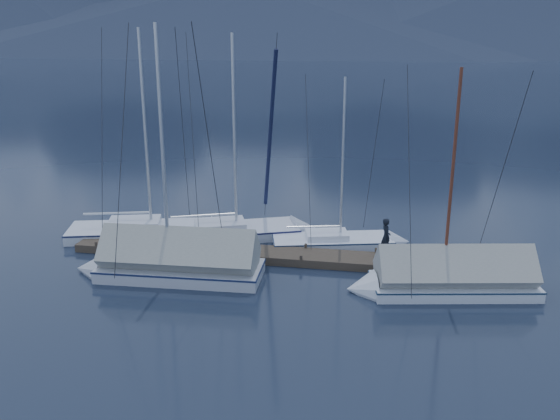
# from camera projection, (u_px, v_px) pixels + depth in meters

# --- Properties ---
(ground) EXTENTS (1000.00, 1000.00, 0.00)m
(ground) POSITION_uv_depth(u_px,v_px,m) (271.00, 278.00, 23.23)
(ground) COLOR black
(ground) RESTS_ON ground
(dock) EXTENTS (18.00, 1.50, 0.54)m
(dock) POSITION_uv_depth(u_px,v_px,m) (280.00, 257.00, 25.09)
(dock) COLOR #382D23
(dock) RESTS_ON ground
(mooring_posts) EXTENTS (15.12, 1.52, 0.35)m
(mooring_posts) POSITION_uv_depth(u_px,v_px,m) (268.00, 251.00, 25.10)
(mooring_posts) COLOR #382D23
(mooring_posts) RESTS_ON ground
(sailboat_open_left) EXTENTS (8.17, 4.22, 10.39)m
(sailboat_open_left) POSITION_uv_depth(u_px,v_px,m) (164.00, 232.00, 27.99)
(sailboat_open_left) COLOR silver
(sailboat_open_left) RESTS_ON ground
(sailboat_open_mid) EXTENTS (7.93, 4.85, 10.15)m
(sailboat_open_mid) POSITION_uv_depth(u_px,v_px,m) (248.00, 232.00, 27.94)
(sailboat_open_mid) COLOR silver
(sailboat_open_mid) RESTS_ON ground
(sailboat_open_right) EXTENTS (6.45, 3.24, 8.22)m
(sailboat_open_right) POSITION_uv_depth(u_px,v_px,m) (350.00, 242.00, 26.74)
(sailboat_open_right) COLOR white
(sailboat_open_right) RESTS_ON ground
(sailboat_covered_near) EXTENTS (7.24, 3.44, 9.06)m
(sailboat_covered_near) POSITION_uv_depth(u_px,v_px,m) (439.00, 280.00, 21.91)
(sailboat_covered_near) COLOR silver
(sailboat_covered_near) RESTS_ON ground
(sailboat_covered_far) EXTENTS (7.62, 3.20, 10.55)m
(sailboat_covered_far) POSITION_uv_depth(u_px,v_px,m) (166.00, 264.00, 23.27)
(sailboat_covered_far) COLOR silver
(sailboat_covered_far) RESTS_ON ground
(person) EXTENTS (0.54, 0.67, 1.60)m
(person) POSITION_uv_depth(u_px,v_px,m) (386.00, 237.00, 24.46)
(person) COLOR black
(person) RESTS_ON dock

